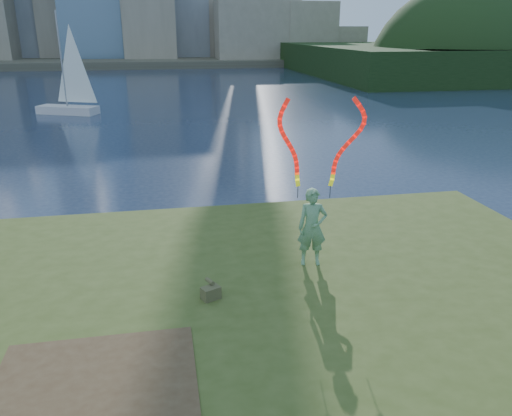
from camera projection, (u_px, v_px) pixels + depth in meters
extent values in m
plane|color=#192640|center=(214.00, 314.00, 11.33)|extent=(320.00, 320.00, 0.00)
cube|color=#3C4C1B|center=(229.00, 380.00, 8.96)|extent=(20.00, 18.00, 0.30)
cube|color=#3C4C1B|center=(226.00, 358.00, 9.16)|extent=(17.00, 15.00, 0.30)
cube|color=#3C4C1B|center=(225.00, 340.00, 9.26)|extent=(14.00, 12.00, 0.30)
cube|color=#47331E|center=(93.00, 391.00, 7.71)|extent=(3.20, 3.00, 0.02)
cube|color=#4A4536|center=(162.00, 59.00, 98.99)|extent=(320.00, 40.00, 1.20)
imported|color=#1D6B23|center=(312.00, 227.00, 11.64)|extent=(0.74, 0.55, 1.87)
cylinder|color=black|center=(298.00, 192.00, 11.47)|extent=(0.02, 0.02, 0.30)
cylinder|color=black|center=(330.00, 192.00, 11.49)|extent=(0.02, 0.02, 0.30)
cube|color=#4A4E28|center=(211.00, 293.00, 10.34)|extent=(0.44, 0.38, 0.27)
cylinder|color=#4A4E28|center=(210.00, 281.00, 10.45)|extent=(0.18, 0.26, 0.09)
cube|color=silver|center=(68.00, 110.00, 38.06)|extent=(4.82, 3.27, 0.65)
cylinder|color=gray|center=(62.00, 61.00, 36.84)|extent=(0.13, 0.13, 7.03)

